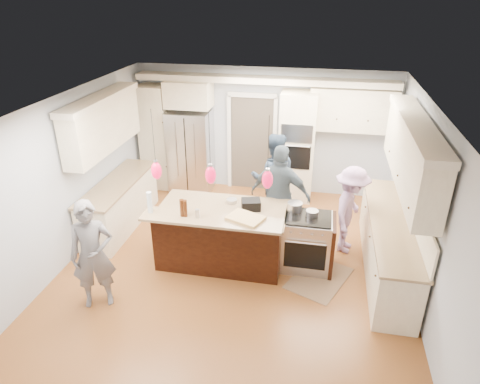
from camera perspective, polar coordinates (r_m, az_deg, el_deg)
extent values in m
plane|color=#A45A2D|center=(7.26, -0.54, -9.39)|extent=(6.00, 6.00, 0.00)
cube|color=#B2BCC6|center=(9.33, 3.17, 8.12)|extent=(5.50, 0.04, 2.70)
cube|color=#B2BCC6|center=(4.17, -9.34, -17.55)|extent=(5.50, 0.04, 2.70)
cube|color=#B2BCC6|center=(7.57, -21.43, 1.98)|extent=(0.04, 6.00, 2.70)
cube|color=#B2BCC6|center=(6.64, 23.35, -1.74)|extent=(0.04, 6.00, 2.70)
cube|color=white|center=(6.11, -0.65, 11.75)|extent=(5.50, 6.00, 0.04)
cube|color=#B7B7BC|center=(9.47, -6.58, 5.38)|extent=(0.90, 0.70, 1.80)
cube|color=#F4EBC6|center=(9.01, 7.58, 5.94)|extent=(0.72, 0.64, 2.30)
cube|color=black|center=(8.57, 7.58, 7.72)|extent=(0.60, 0.02, 0.35)
cube|color=black|center=(8.74, 7.39, 4.61)|extent=(0.60, 0.02, 0.50)
cylinder|color=#B7B7BC|center=(8.62, 7.46, 6.07)|extent=(0.55, 0.02, 0.02)
cube|color=#F4EBC6|center=(9.70, -11.10, 7.14)|extent=(0.60, 0.58, 2.30)
cube|color=#F4EBC6|center=(9.17, -6.87, 12.85)|extent=(0.95, 0.58, 0.55)
cube|color=#F4EBC6|center=(8.93, 14.80, 10.51)|extent=(1.70, 0.35, 0.85)
cube|color=beige|center=(8.85, 3.16, 14.71)|extent=(5.30, 0.38, 0.12)
cube|color=#4C443A|center=(9.45, 1.61, 6.46)|extent=(0.90, 0.06, 2.10)
cube|color=white|center=(9.11, 1.65, 12.80)|extent=(1.04, 0.06, 0.10)
cube|color=#F4EBC6|center=(7.26, 18.99, -6.82)|extent=(0.60, 3.00, 0.88)
cube|color=tan|center=(7.03, 19.52, -3.65)|extent=(0.64, 3.05, 0.04)
cube|color=#F4EBC6|center=(6.62, 21.91, 4.44)|extent=(0.35, 3.00, 0.85)
cube|color=beige|center=(6.47, 22.53, 8.40)|extent=(0.37, 3.10, 0.10)
cube|color=#F4EBC6|center=(8.41, -15.66, -1.66)|extent=(0.60, 2.20, 0.88)
cube|color=tan|center=(8.21, -16.04, 1.19)|extent=(0.64, 2.25, 0.04)
cube|color=#F4EBC6|center=(7.90, -17.79, 8.39)|extent=(0.35, 2.20, 0.85)
cube|color=beige|center=(7.77, -18.20, 11.75)|extent=(0.37, 2.30, 0.10)
cube|color=black|center=(7.18, -2.28, -5.62)|extent=(2.00, 1.00, 0.88)
cube|color=tan|center=(6.95, -2.34, -2.39)|extent=(2.10, 1.10, 0.04)
cube|color=black|center=(6.67, -3.39, -7.35)|extent=(2.00, 0.12, 1.08)
cube|color=tan|center=(6.26, -3.84, -3.75)|extent=(2.10, 0.42, 0.04)
cube|color=black|center=(6.90, 1.47, -1.68)|extent=(0.35, 0.31, 0.16)
cube|color=#B7B7BC|center=(7.03, 8.82, -6.62)|extent=(0.76, 0.66, 0.90)
cube|color=black|center=(6.78, 8.63, -8.48)|extent=(0.65, 0.01, 0.45)
cube|color=black|center=(6.80, 9.08, -3.35)|extent=(0.72, 0.59, 0.02)
cube|color=black|center=(7.04, 12.16, -6.96)|extent=(0.06, 0.71, 0.88)
cylinder|color=black|center=(6.05, -11.50, 7.38)|extent=(0.01, 0.01, 0.75)
ellipsoid|color=#BB0B30|center=(6.23, -11.08, 2.80)|extent=(0.15, 0.15, 0.26)
cylinder|color=black|center=(5.80, -4.10, 7.03)|extent=(0.01, 0.01, 0.75)
ellipsoid|color=#BB0B30|center=(5.99, -3.94, 2.27)|extent=(0.15, 0.15, 0.26)
cylinder|color=black|center=(5.65, 3.82, 6.52)|extent=(0.01, 0.01, 0.75)
ellipsoid|color=#BB0B30|center=(5.84, 3.67, 1.66)|extent=(0.15, 0.15, 0.26)
imported|color=slate|center=(6.32, -19.06, -7.95)|extent=(0.71, 0.61, 1.64)
imported|color=#27374C|center=(8.15, 4.46, 1.85)|extent=(0.98, 0.84, 1.77)
imported|color=#495A66|center=(7.44, 5.39, -0.44)|extent=(1.12, 0.63, 1.81)
imported|color=#AB86B4|center=(7.43, 14.45, -2.37)|extent=(0.80, 1.11, 1.55)
cube|color=#836647|center=(7.02, 10.52, -11.24)|extent=(1.11, 1.29, 0.01)
cylinder|color=silver|center=(6.48, -11.95, -1.36)|extent=(0.08, 0.08, 0.33)
cylinder|color=#3F1D0B|center=(6.37, -7.47, -2.04)|extent=(0.07, 0.07, 0.23)
cylinder|color=#3F1D0B|center=(6.30, -7.33, -2.18)|extent=(0.07, 0.07, 0.26)
cylinder|color=#3F1D0B|center=(6.31, -7.74, -2.11)|extent=(0.09, 0.09, 0.27)
cylinder|color=#B7B7BC|center=(6.28, -5.70, -2.85)|extent=(0.09, 0.09, 0.13)
cube|color=tan|center=(6.22, 0.74, -3.49)|extent=(0.60, 0.52, 0.04)
cylinder|color=#B7B7BC|center=(6.91, 7.33, -1.94)|extent=(0.24, 0.24, 0.14)
cylinder|color=#B7B7BC|center=(6.80, 9.59, -2.81)|extent=(0.19, 0.19, 0.10)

